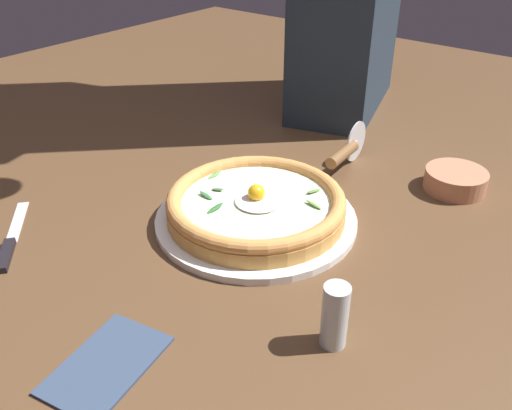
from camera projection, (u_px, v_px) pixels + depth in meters
The scene contains 8 objects.
ground_plane at pixel (269, 227), 0.89m from camera, with size 2.40×2.40×0.03m, color brown.
pizza_plate at pixel (256, 219), 0.87m from camera, with size 0.32×0.32×0.01m, color white.
pizza at pixel (256, 204), 0.86m from camera, with size 0.28×0.28×0.06m.
side_bowl at pixel (455, 180), 0.96m from camera, with size 0.11×0.11×0.04m, color #BB7958.
pizza_cutter at pixel (347, 150), 1.01m from camera, with size 0.03×0.15×0.08m.
table_knife at pixel (10, 244), 0.82m from camera, with size 0.16×0.14×0.01m.
folded_napkin at pixel (106, 364), 0.62m from camera, with size 0.14×0.09×0.01m, color #34445E.
pepper_shaker at pixel (335, 316), 0.63m from camera, with size 0.03×0.03×0.08m, color silver.
Camera 1 is at (0.44, -0.60, 0.48)m, focal length 38.16 mm.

